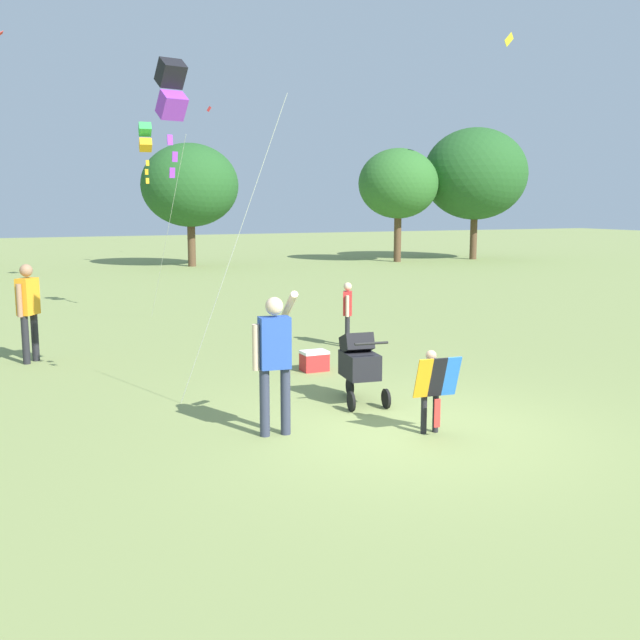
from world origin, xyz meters
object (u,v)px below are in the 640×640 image
at_px(person_sitting_far, 28,305).
at_px(child_with_butterfly_kite, 432,384).
at_px(cooler_box, 314,361).
at_px(person_couple_left, 348,309).
at_px(person_adult_flyer, 275,353).
at_px(kite_adult_black, 172,91).
at_px(kite_orange_delta, 145,138).
at_px(stroller, 359,362).

bearing_deg(person_sitting_far, child_with_butterfly_kite, -56.60).
bearing_deg(person_sitting_far, cooler_box, -31.73).
xyz_separation_m(person_sitting_far, person_couple_left, (5.91, -0.98, -0.29)).
bearing_deg(cooler_box, person_adult_flyer, -121.56).
relative_size(kite_adult_black, kite_orange_delta, 0.99).
xyz_separation_m(child_with_butterfly_kite, kite_adult_black, (-2.52, 2.68, 3.72)).
bearing_deg(kite_orange_delta, child_with_butterfly_kite, -83.94).
bearing_deg(person_couple_left, child_with_butterfly_kite, -105.96).
relative_size(person_adult_flyer, cooler_box, 4.03).
distance_m(child_with_butterfly_kite, kite_adult_black, 5.23).
height_order(kite_adult_black, cooler_box, kite_adult_black).
height_order(kite_orange_delta, person_sitting_far, kite_orange_delta).
relative_size(child_with_butterfly_kite, stroller, 0.95).
bearing_deg(person_couple_left, kite_adult_black, -144.87).
distance_m(stroller, person_sitting_far, 6.44).
relative_size(person_adult_flyer, kite_orange_delta, 0.37).
height_order(person_sitting_far, cooler_box, person_sitting_far).
height_order(person_couple_left, cooler_box, person_couple_left).
distance_m(kite_orange_delta, cooler_box, 8.64).
xyz_separation_m(child_with_butterfly_kite, person_couple_left, (1.59, 5.57, 0.12)).
height_order(stroller, cooler_box, stroller).
xyz_separation_m(kite_orange_delta, person_sitting_far, (-3.13, -4.67, -3.39)).
relative_size(stroller, cooler_box, 2.47).
distance_m(stroller, kite_orange_delta, 10.36).
height_order(stroller, person_sitting_far, person_sitting_far).
bearing_deg(person_sitting_far, person_couple_left, -9.44).
xyz_separation_m(stroller, kite_adult_black, (-2.36, 1.01, 3.75)).
distance_m(person_adult_flyer, person_sitting_far, 6.33).
bearing_deg(stroller, child_with_butterfly_kite, -84.71).
xyz_separation_m(kite_adult_black, kite_orange_delta, (1.32, 8.55, 0.09)).
distance_m(child_with_butterfly_kite, person_sitting_far, 7.86).
relative_size(person_sitting_far, person_couple_left, 1.38).
relative_size(person_adult_flyer, kite_adult_black, 0.38).
relative_size(person_adult_flyer, person_couple_left, 1.39).
bearing_deg(kite_orange_delta, kite_adult_black, -98.81).
relative_size(stroller, kite_orange_delta, 0.23).
relative_size(child_with_butterfly_kite, kite_orange_delta, 0.22).
bearing_deg(person_adult_flyer, stroller, 29.26).
distance_m(stroller, person_couple_left, 4.28).
xyz_separation_m(stroller, person_couple_left, (1.75, 3.91, 0.16)).
xyz_separation_m(person_adult_flyer, cooler_box, (1.89, 3.08, -0.87)).
relative_size(stroller, person_couple_left, 0.85).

